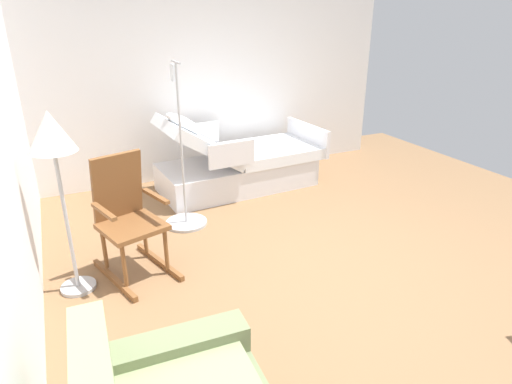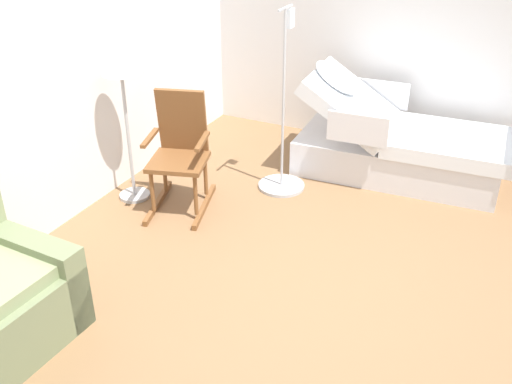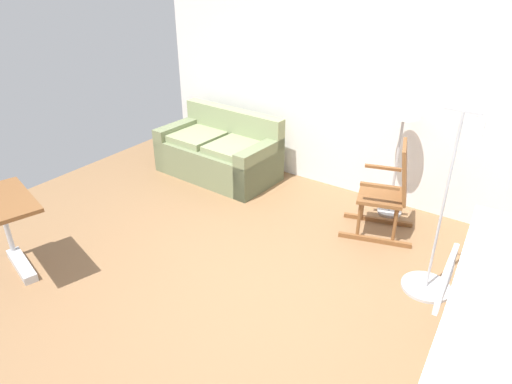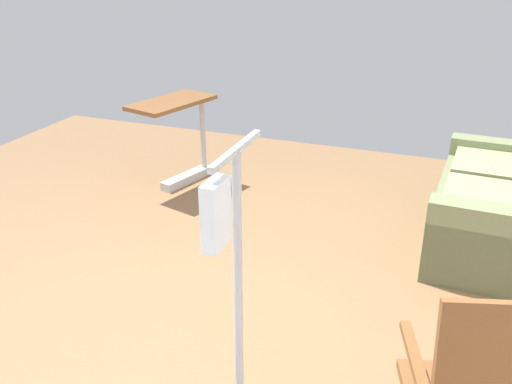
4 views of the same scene
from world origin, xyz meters
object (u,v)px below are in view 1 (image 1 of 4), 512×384
hospital_bed (238,164)px  iv_pole (185,202)px  rocking_chair (128,218)px  floor_lamp (53,145)px

hospital_bed → iv_pole: iv_pole is taller
hospital_bed → iv_pole: size_ratio=1.25×
hospital_bed → iv_pole: 1.18m
hospital_bed → rocking_chair: (-1.42, 1.60, 0.19)m
iv_pole → rocking_chair: bearing=134.7°
hospital_bed → rocking_chair: 2.15m
rocking_chair → floor_lamp: bearing=102.1°
rocking_chair → floor_lamp: floor_lamp is taller
hospital_bed → floor_lamp: (-1.52, 2.07, 0.92)m
rocking_chair → iv_pole: iv_pole is taller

